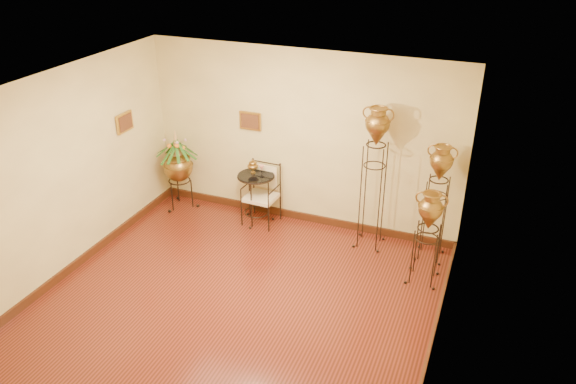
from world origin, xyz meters
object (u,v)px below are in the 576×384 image
at_px(amphora_tall, 374,177).
at_px(planter_urn, 178,164).
at_px(side_table, 256,197).
at_px(armchair, 261,195).
at_px(amphora_mid, 436,202).

xyz_separation_m(amphora_tall, planter_urn, (-3.29, 0.00, -0.33)).
bearing_deg(side_table, planter_urn, -179.96).
relative_size(amphora_tall, armchair, 2.23).
xyz_separation_m(amphora_mid, side_table, (-2.78, 0.01, -0.46)).
xyz_separation_m(planter_urn, armchair, (1.50, 0.00, -0.30)).
relative_size(planter_urn, side_table, 1.35).
distance_m(amphora_tall, armchair, 1.90).
height_order(amphora_mid, side_table, amphora_mid).
bearing_deg(amphora_mid, planter_urn, 179.81).
bearing_deg(amphora_tall, armchair, 180.00).
height_order(planter_urn, armchair, planter_urn).
height_order(armchair, side_table, side_table).
bearing_deg(side_table, amphora_tall, -0.03).
xyz_separation_m(amphora_mid, armchair, (-2.70, 0.01, -0.40)).
height_order(planter_urn, side_table, planter_urn).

